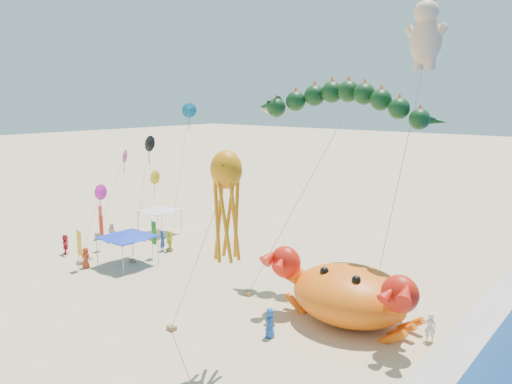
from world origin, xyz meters
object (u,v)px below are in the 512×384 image
(crab_inflatable, at_px, (349,293))
(canopy_white, at_px, (159,208))
(octopus_kite, at_px, (226,198))
(cherub_kite, at_px, (426,33))
(canopy_blue, at_px, (127,234))
(dragon_kite, at_px, (341,108))

(crab_inflatable, distance_m, canopy_white, 24.11)
(crab_inflatable, bearing_deg, octopus_kite, -108.18)
(crab_inflatable, distance_m, cherub_kite, 16.07)
(canopy_white, bearing_deg, canopy_blue, -55.39)
(crab_inflatable, xyz_separation_m, canopy_blue, (-18.21, -1.84, 0.65))
(cherub_kite, xyz_separation_m, canopy_blue, (-19.37, -8.04, -14.14))
(canopy_blue, bearing_deg, dragon_kite, 21.30)
(crab_inflatable, relative_size, canopy_blue, 2.41)
(cherub_kite, distance_m, canopy_blue, 25.30)
(octopus_kite, height_order, canopy_white, octopus_kite)
(canopy_white, bearing_deg, dragon_kite, -4.73)
(cherub_kite, bearing_deg, dragon_kite, -153.30)
(canopy_blue, bearing_deg, octopus_kite, -19.98)
(dragon_kite, distance_m, canopy_blue, 18.82)
(octopus_kite, xyz_separation_m, canopy_white, (-20.93, 13.26, -5.75))
(crab_inflatable, distance_m, octopus_kite, 10.21)
(crab_inflatable, height_order, octopus_kite, octopus_kite)
(crab_inflatable, xyz_separation_m, cherub_kite, (1.17, 6.20, 14.78))
(dragon_kite, bearing_deg, cherub_kite, 26.70)
(crab_inflatable, relative_size, dragon_kite, 0.69)
(crab_inflatable, bearing_deg, canopy_blue, -174.22)
(octopus_kite, bearing_deg, dragon_kite, 93.36)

